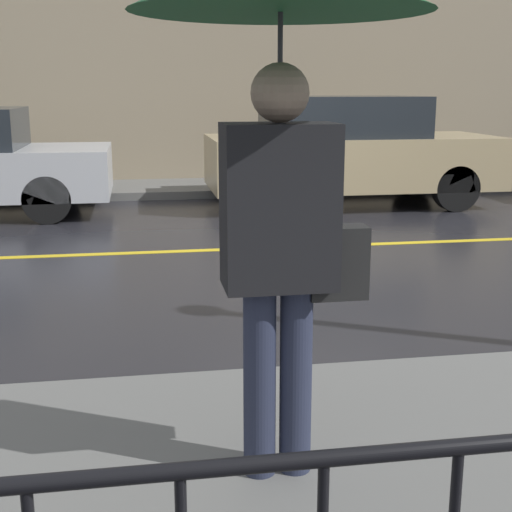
{
  "coord_description": "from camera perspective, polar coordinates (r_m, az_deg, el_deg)",
  "views": [
    {
      "loc": [
        -1.92,
        -7.61,
        1.74
      ],
      "look_at": [
        -1.01,
        -2.22,
        0.45
      ],
      "focal_mm": 50.0,
      "sensor_mm": 36.0,
      "label": 1
    }
  ],
  "objects": [
    {
      "name": "car_tan",
      "position": [
        10.91,
        7.43,
        8.33
      ],
      "size": [
        4.28,
        1.84,
        1.62
      ],
      "color": "tan",
      "rests_on": "ground_plane"
    },
    {
      "name": "building_storefront",
      "position": [
        13.39,
        -1.36,
        17.01
      ],
      "size": [
        28.0,
        0.3,
        5.22
      ],
      "color": "gray",
      "rests_on": "ground_plane"
    },
    {
      "name": "sidewalk_far",
      "position": [
        12.47,
        -0.62,
        5.56
      ],
      "size": [
        28.0,
        1.73,
        0.13
      ],
      "color": "#60605E",
      "rests_on": "ground_plane"
    },
    {
      "name": "pedestrian",
      "position": [
        2.79,
        2.04,
        15.8
      ],
      "size": [
        1.14,
        1.14,
        2.14
      ],
      "rotation": [
        0.0,
        0.0,
        3.14
      ],
      "color": "#23283D",
      "rests_on": "sidewalk_near"
    },
    {
      "name": "ground_plane",
      "position": [
        8.04,
        4.48,
        0.76
      ],
      "size": [
        80.0,
        80.0,
        0.0
      ],
      "primitive_type": "plane",
      "color": "black"
    },
    {
      "name": "lane_marking",
      "position": [
        8.04,
        4.48,
        0.79
      ],
      "size": [
        25.2,
        0.12,
        0.01
      ],
      "color": "gold",
      "rests_on": "ground_plane"
    }
  ]
}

